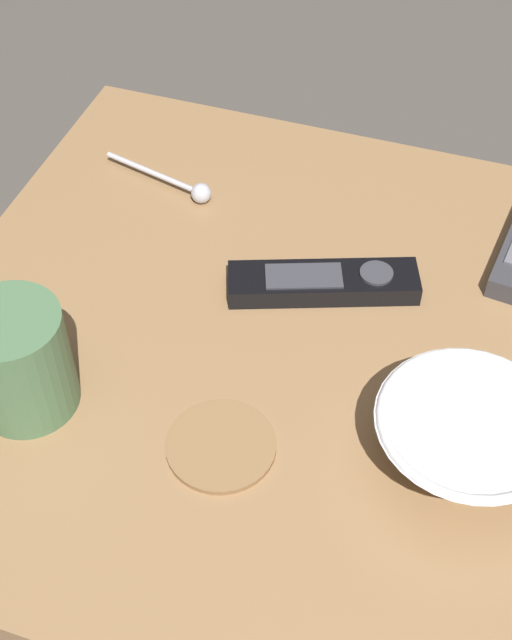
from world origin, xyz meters
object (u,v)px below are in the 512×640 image
Objects in this scene: coffee_mug at (16,361)px; teaspoon at (187,187)px; drink_coaster at (221,445)px; tv_remote_near at (323,283)px; cereal_bowl at (465,438)px.

coffee_mug reaches higher than teaspoon.
drink_coaster is (-0.18, -0.01, -0.05)m from coffee_mug.
coffee_mug is 0.86× the size of teaspoon.
teaspoon is at bearing -27.24° from tv_remote_near.
cereal_bowl is 0.22m from tv_remote_near.
teaspoon is 1.44× the size of drink_coaster.
drink_coaster is at bearing 116.47° from teaspoon.
tv_remote_near is 2.02× the size of drink_coaster.
tv_remote_near is (-0.18, 0.09, 0.00)m from teaspoon.
coffee_mug reaches higher than tv_remote_near.
teaspoon is 0.33m from drink_coaster.
tv_remote_near is at bearing -43.97° from cereal_bowl.
cereal_bowl is at bearing -171.39° from coffee_mug.
drink_coaster is at bearing 14.37° from cereal_bowl.
drink_coaster is (0.03, 0.20, -0.01)m from tv_remote_near.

